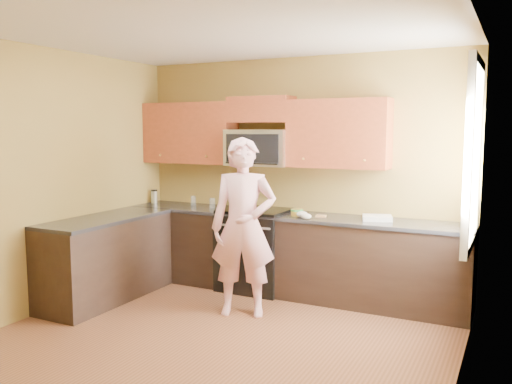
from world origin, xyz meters
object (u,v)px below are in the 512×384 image
Objects in this scene: butter_tub at (297,216)px; microwave at (260,166)px; woman at (243,227)px; frying_pan at (243,210)px; stove at (255,249)px; travel_mug at (154,203)px.

microwave is at bearing 160.20° from butter_tub.
woman reaches higher than frying_pan.
microwave is at bearing 45.34° from frying_pan.
microwave is 0.79m from butter_tub.
frying_pan is (-0.39, 0.72, 0.05)m from woman.
woman is 3.70× the size of frying_pan.
microwave is at bearing 85.95° from woman.
frying_pan is 3.58× the size of butter_tub.
stove is 0.53× the size of woman.
microwave reaches higher than frying_pan.
frying_pan is at bearing 97.70° from woman.
travel_mug is at bearing -178.00° from microwave.
microwave is 1.59m from travel_mug.
microwave is 0.56m from frying_pan.
microwave is 1.57× the size of frying_pan.
stove is at bearing 25.60° from frying_pan.
woman is 10.24× the size of travel_mug.
woman reaches higher than stove.
woman is 2.00m from travel_mug.
butter_tub is 0.77× the size of travel_mug.
butter_tub is (0.27, 0.75, 0.02)m from woman.
frying_pan reaches higher than stove.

